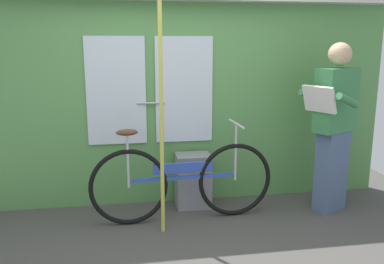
{
  "coord_description": "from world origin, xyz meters",
  "views": [
    {
      "loc": [
        -0.46,
        -3.0,
        1.69
      ],
      "look_at": [
        0.12,
        0.52,
        0.92
      ],
      "focal_mm": 37.81,
      "sensor_mm": 36.0,
      "label": 1
    }
  ],
  "objects_px": {
    "bicycle_near_door": "(183,181)",
    "passenger_reading_newspaper": "(334,125)",
    "handrail_pole": "(161,119)",
    "trash_bin_by_wall": "(193,180)"
  },
  "relations": [
    {
      "from": "bicycle_near_door",
      "to": "passenger_reading_newspaper",
      "type": "xyz_separation_m",
      "value": [
        1.54,
        0.0,
        0.51
      ]
    },
    {
      "from": "bicycle_near_door",
      "to": "handrail_pole",
      "type": "relative_size",
      "value": 0.85
    },
    {
      "from": "passenger_reading_newspaper",
      "to": "handrail_pole",
      "type": "height_order",
      "value": "handrail_pole"
    },
    {
      "from": "handrail_pole",
      "to": "bicycle_near_door",
      "type": "bearing_deg",
      "value": 45.39
    },
    {
      "from": "trash_bin_by_wall",
      "to": "bicycle_near_door",
      "type": "bearing_deg",
      "value": -115.93
    },
    {
      "from": "trash_bin_by_wall",
      "to": "handrail_pole",
      "type": "height_order",
      "value": "handrail_pole"
    },
    {
      "from": "passenger_reading_newspaper",
      "to": "handrail_pole",
      "type": "xyz_separation_m",
      "value": [
        -1.75,
        -0.22,
        0.15
      ]
    },
    {
      "from": "passenger_reading_newspaper",
      "to": "handrail_pole",
      "type": "distance_m",
      "value": 1.77
    },
    {
      "from": "bicycle_near_door",
      "to": "passenger_reading_newspaper",
      "type": "relative_size",
      "value": 1.05
    },
    {
      "from": "bicycle_near_door",
      "to": "passenger_reading_newspaper",
      "type": "distance_m",
      "value": 1.62
    }
  ]
}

